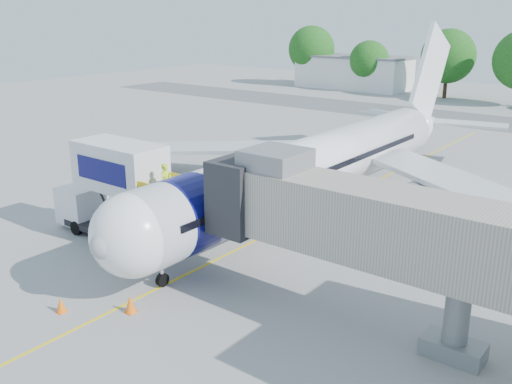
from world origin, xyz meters
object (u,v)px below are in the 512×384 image
Objects in this scene: aircraft at (321,164)px; catering_hiloader at (114,191)px; jet_bridge at (348,219)px; ground_tug at (20,361)px.

catering_hiloader is at bearing -119.37° from aircraft.
aircraft reaches higher than jet_bridge.
aircraft is 4.42× the size of catering_hiloader.
catering_hiloader reaches higher than ground_tug.
jet_bridge is at bearing -54.30° from aircraft.
catering_hiloader is 12.96m from ground_tug.
ground_tug is (-6.64, -10.30, -3.62)m from jet_bridge.
aircraft is 13.77m from jet_bridge.
catering_hiloader is (-6.26, -11.12, -0.19)m from aircraft.
aircraft reaches higher than catering_hiloader.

